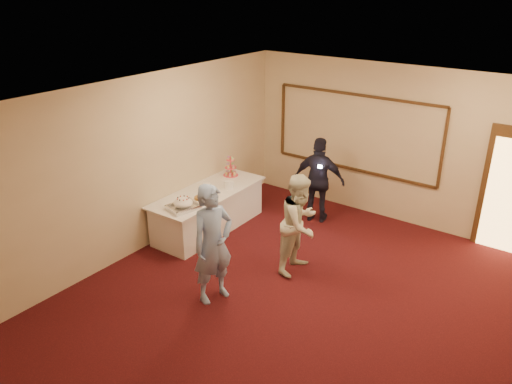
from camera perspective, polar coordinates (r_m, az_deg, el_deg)
floor at (r=7.58m, az=4.30°, el=-12.27°), size 7.00×7.00×0.00m
room_walls at (r=6.61m, az=4.83°, el=2.14°), size 6.04×7.04×3.02m
wall_molding at (r=10.02m, az=11.30°, el=6.63°), size 3.45×0.04×1.55m
buffet_table at (r=9.41m, az=-5.42°, el=-2.05°), size 0.98×2.43×0.77m
pavlova_tray at (r=8.56m, az=-8.31°, el=-1.40°), size 0.50×0.62×0.20m
cupcake_stand at (r=9.91m, az=-2.92°, el=2.76°), size 0.30×0.30×0.44m
plate_stack_a at (r=9.27m, az=-5.65°, el=0.63°), size 0.18×0.18×0.15m
plate_stack_b at (r=9.34m, az=-3.12°, el=0.90°), size 0.19×0.19×0.15m
tart at (r=8.92m, az=-6.38°, el=-0.71°), size 0.25×0.25×0.05m
man at (r=7.18m, az=-4.95°, el=-5.95°), size 0.59×0.75×1.81m
woman at (r=7.92m, az=5.06°, el=-3.64°), size 0.63×0.81×1.65m
guest at (r=9.59m, az=7.21°, el=1.33°), size 1.06×0.65×1.68m
camera_flash at (r=9.19m, az=7.32°, el=2.89°), size 0.08×0.06×0.05m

